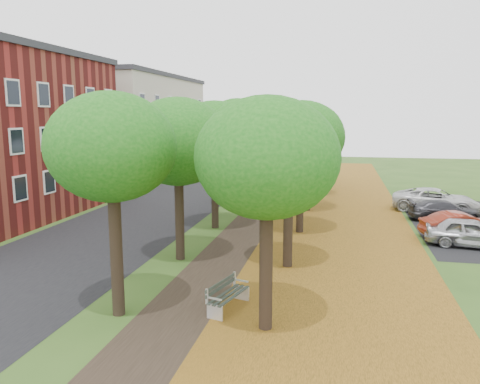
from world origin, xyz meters
The scene contains 12 objects.
ground centered at (0.00, 0.00, 0.00)m, with size 120.00×120.00×0.00m, color #2D4C19.
street_asphalt centered at (-7.50, 15.00, 0.00)m, with size 8.00×70.00×0.01m, color black.
footpath centered at (0.00, 15.00, 0.00)m, with size 3.20×70.00×0.01m, color black.
leaf_verge centered at (5.00, 15.00, 0.01)m, with size 7.50×70.00×0.01m, color #97621C.
tree_row_west centered at (-2.20, 15.00, 5.17)m, with size 4.22×34.22×7.00m.
tree_row_east centered at (2.60, 15.00, 5.17)m, with size 4.22×34.22×7.00m.
building_cream centered at (-17.00, 33.00, 5.21)m, with size 10.30×20.30×10.40m.
bench centered at (1.14, 1.14, 0.49)m, with size 1.10×2.08×0.94m.
car_silver centered at (11.00, 10.82, 0.71)m, with size 1.68×4.17×1.42m, color #A8A9AD.
car_red centered at (11.00, 12.31, 0.69)m, with size 1.46×4.17×1.38m, color maroon.
car_grey centered at (11.00, 16.69, 0.61)m, with size 1.72×4.22×1.23m, color #2F2F34.
car_white centered at (11.00, 19.48, 0.77)m, with size 2.54×5.51×1.53m, color silver.
Camera 1 is at (4.63, -13.16, 6.40)m, focal length 35.00 mm.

